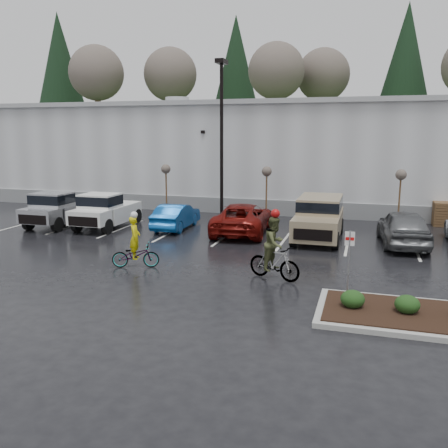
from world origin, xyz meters
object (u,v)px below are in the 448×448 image
(fire_lane_sign, at_px, (349,256))
(car_grey, at_px, (403,227))
(pickup_white, at_px, (109,209))
(car_red, at_px, (243,218))
(cyclist_olive, at_px, (274,254))
(sapling_east, at_px, (401,178))
(lamppost, at_px, (222,123))
(cyclist_hivis, at_px, (135,250))
(pickup_silver, at_px, (63,208))
(pallet_stack_a, at_px, (444,214))
(sapling_mid, at_px, (267,174))
(sapling_west, at_px, (166,172))
(car_blue, at_px, (176,216))
(suv_tan, at_px, (319,219))

(fire_lane_sign, bearing_deg, car_grey, 75.13)
(pickup_white, relative_size, car_grey, 1.04)
(fire_lane_sign, height_order, car_red, fire_lane_sign)
(car_grey, distance_m, cyclist_olive, 8.36)
(fire_lane_sign, bearing_deg, cyclist_olive, 153.48)
(sapling_east, bearing_deg, fire_lane_sign, -99.75)
(lamppost, relative_size, cyclist_hivis, 4.16)
(pickup_silver, height_order, car_red, pickup_silver)
(pallet_stack_a, xyz_separation_m, pickup_white, (-17.93, -5.66, 0.30))
(sapling_mid, distance_m, pickup_white, 9.36)
(sapling_mid, distance_m, cyclist_olive, 11.95)
(pallet_stack_a, xyz_separation_m, fire_lane_sign, (-4.70, -13.80, 0.73))
(sapling_west, distance_m, car_blue, 5.15)
(suv_tan, bearing_deg, car_blue, 176.78)
(car_red, bearing_deg, lamppost, -60.44)
(car_blue, xyz_separation_m, cyclist_olive, (6.84, -7.40, 0.23))
(sapling_east, height_order, fire_lane_sign, sapling_east)
(sapling_mid, xyz_separation_m, car_grey, (7.47, -4.63, -1.88))
(sapling_mid, height_order, pickup_white, sapling_mid)
(pallet_stack_a, distance_m, car_blue, 15.03)
(pallet_stack_a, height_order, cyclist_olive, cyclist_olive)
(sapling_east, height_order, pickup_silver, sapling_east)
(car_blue, bearing_deg, cyclist_hivis, 98.13)
(pickup_white, relative_size, cyclist_hivis, 2.34)
(car_blue, height_order, cyclist_hivis, cyclist_hivis)
(sapling_east, bearing_deg, lamppost, -174.29)
(lamppost, xyz_separation_m, car_red, (2.11, -3.12, -4.90))
(car_grey, bearing_deg, sapling_mid, -36.39)
(pallet_stack_a, relative_size, car_red, 0.24)
(sapling_west, relative_size, suv_tan, 0.63)
(cyclist_olive, bearing_deg, fire_lane_sign, -96.77)
(sapling_west, distance_m, cyclist_hivis, 12.31)
(car_red, distance_m, cyclist_hivis, 7.81)
(lamppost, bearing_deg, sapling_east, 5.71)
(fire_lane_sign, height_order, car_grey, fire_lane_sign)
(cyclist_hivis, bearing_deg, sapling_mid, -32.32)
(car_red, height_order, suv_tan, suv_tan)
(car_red, xyz_separation_m, cyclist_hivis, (-2.39, -7.44, -0.09))
(lamppost, bearing_deg, pickup_white, -146.05)
(pickup_white, distance_m, car_red, 7.56)
(cyclist_hivis, bearing_deg, car_blue, -8.44)
(sapling_mid, bearing_deg, pickup_silver, -155.24)
(pickup_white, bearing_deg, cyclist_olive, -32.79)
(sapling_east, xyz_separation_m, pickup_white, (-15.43, -4.66, -1.75))
(pickup_white, xyz_separation_m, car_blue, (3.79, 0.56, -0.29))
(fire_lane_sign, relative_size, suv_tan, 0.43)
(sapling_east, bearing_deg, pickup_silver, -164.81)
(pallet_stack_a, relative_size, cyclist_olive, 0.53)
(sapling_west, bearing_deg, sapling_east, 0.00)
(cyclist_olive, bearing_deg, sapling_mid, 32.94)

